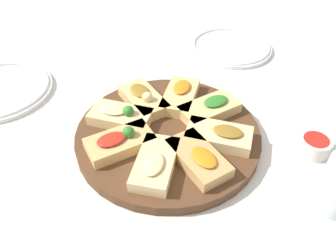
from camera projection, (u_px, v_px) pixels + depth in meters
The scene contains 12 objects.
ground_plane at pixel (168, 138), 0.68m from camera, with size 3.00×3.00×0.00m, color silver.
serving_board at pixel (168, 134), 0.67m from camera, with size 0.37×0.37×0.02m, color #51331E.
focaccia_slice_0 at pixel (210, 109), 0.70m from camera, with size 0.13×0.07×0.03m.
focaccia_slice_1 at pixel (180, 96), 0.73m from camera, with size 0.13×0.14×0.03m.
focaccia_slice_2 at pixel (143, 99), 0.72m from camera, with size 0.07×0.13×0.04m.
focaccia_slice_3 at pixel (120, 116), 0.68m from camera, with size 0.14×0.13×0.04m.
focaccia_slice_4 at pixel (120, 142), 0.62m from camera, with size 0.13×0.07×0.04m.
focaccia_slice_5 at pixel (155, 163), 0.58m from camera, with size 0.13×0.14×0.03m.
focaccia_slice_6 at pixel (198, 158), 0.59m from camera, with size 0.07×0.13×0.03m.
focaccia_slice_7 at pixel (219, 135), 0.63m from camera, with size 0.14×0.13×0.03m.
plate_right at pixel (231, 46), 0.96m from camera, with size 0.24×0.24×0.02m.
dipping_bowl at pixel (314, 145), 0.64m from camera, with size 0.06×0.06×0.03m.
Camera 1 is at (-0.23, -0.43, 0.47)m, focal length 35.00 mm.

